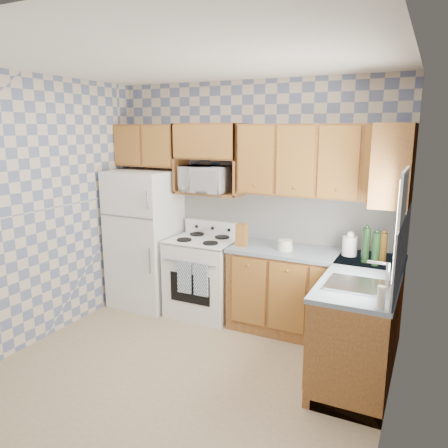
{
  "coord_description": "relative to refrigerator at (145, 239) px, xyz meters",
  "views": [
    {
      "loc": [
        1.88,
        -3.03,
        2.17
      ],
      "look_at": [
        0.05,
        0.75,
        1.25
      ],
      "focal_mm": 35.0,
      "sensor_mm": 36.0,
      "label": 1
    }
  ],
  "objects": [
    {
      "name": "floor",
      "position": [
        1.27,
        -1.25,
        -0.84
      ],
      "size": [
        3.4,
        3.4,
        0.0
      ],
      "primitive_type": "plane",
      "color": "#8A735A",
      "rests_on": "ground"
    },
    {
      "name": "back_wall",
      "position": [
        1.27,
        0.35,
        0.51
      ],
      "size": [
        3.4,
        0.02,
        2.7
      ],
      "primitive_type": "cube",
      "color": "slate",
      "rests_on": "ground"
    },
    {
      "name": "right_wall",
      "position": [
        2.97,
        -1.25,
        0.51
      ],
      "size": [
        0.02,
        3.2,
        2.7
      ],
      "primitive_type": "cube",
      "color": "slate",
      "rests_on": "ground"
    },
    {
      "name": "backsplash_back",
      "position": [
        1.68,
        0.34,
        0.36
      ],
      "size": [
        2.6,
        0.02,
        0.56
      ],
      "primitive_type": "cube",
      "color": "white",
      "rests_on": "back_wall"
    },
    {
      "name": "backsplash_right",
      "position": [
        2.96,
        -0.45,
        0.36
      ],
      "size": [
        0.02,
        1.6,
        0.56
      ],
      "primitive_type": "cube",
      "color": "white",
      "rests_on": "right_wall"
    },
    {
      "name": "refrigerator",
      "position": [
        0.0,
        0.0,
        0.0
      ],
      "size": [
        0.75,
        0.7,
        1.68
      ],
      "primitive_type": "cube",
      "color": "white",
      "rests_on": "floor"
    },
    {
      "name": "stove_body",
      "position": [
        0.8,
        0.03,
        -0.39
      ],
      "size": [
        0.76,
        0.65,
        0.9
      ],
      "primitive_type": "cube",
      "color": "white",
      "rests_on": "floor"
    },
    {
      "name": "cooktop",
      "position": [
        0.8,
        0.03,
        0.07
      ],
      "size": [
        0.76,
        0.65,
        0.02
      ],
      "primitive_type": "cube",
      "color": "silver",
      "rests_on": "stove_body"
    },
    {
      "name": "backguard",
      "position": [
        0.8,
        0.3,
        0.16
      ],
      "size": [
        0.76,
        0.08,
        0.17
      ],
      "primitive_type": "cube",
      "color": "white",
      "rests_on": "cooktop"
    },
    {
      "name": "dish_towel_left",
      "position": [
        0.75,
        -0.32,
        -0.29
      ],
      "size": [
        0.17,
        0.02,
        0.36
      ],
      "primitive_type": "cube",
      "color": "navy",
      "rests_on": "stove_body"
    },
    {
      "name": "dish_towel_right",
      "position": [
        0.96,
        -0.32,
        -0.29
      ],
      "size": [
        0.17,
        0.02,
        0.36
      ],
      "primitive_type": "cube",
      "color": "navy",
      "rests_on": "stove_body"
    },
    {
      "name": "base_cabinets_back",
      "position": [
        2.1,
        0.05,
        -0.4
      ],
      "size": [
        1.75,
        0.6,
        0.88
      ],
      "primitive_type": "cube",
      "color": "brown",
      "rests_on": "floor"
    },
    {
      "name": "base_cabinets_right",
      "position": [
        2.67,
        -0.45,
        -0.4
      ],
      "size": [
        0.6,
        1.6,
        0.88
      ],
      "primitive_type": "cube",
      "color": "brown",
      "rests_on": "floor"
    },
    {
      "name": "countertop_back",
      "position": [
        2.1,
        0.05,
        0.06
      ],
      "size": [
        1.77,
        0.63,
        0.04
      ],
      "primitive_type": "cube",
      "color": "slate",
      "rests_on": "base_cabinets_back"
    },
    {
      "name": "countertop_right",
      "position": [
        2.67,
        -0.45,
        0.06
      ],
      "size": [
        0.63,
        1.6,
        0.04
      ],
      "primitive_type": "cube",
      "color": "slate",
      "rests_on": "base_cabinets_right"
    },
    {
      "name": "upper_cabinets_back",
      "position": [
        2.1,
        0.19,
        1.01
      ],
      "size": [
        1.75,
        0.33,
        0.74
      ],
      "primitive_type": "cube",
      "color": "brown",
      "rests_on": "back_wall"
    },
    {
      "name": "upper_cabinets_fridge",
      "position": [
        -0.02,
        0.19,
        1.13
      ],
      "size": [
        0.82,
        0.33,
        0.5
      ],
      "primitive_type": "cube",
      "color": "brown",
      "rests_on": "back_wall"
    },
    {
      "name": "upper_cabinets_right",
      "position": [
        2.81,
        0.0,
        1.01
      ],
      "size": [
        0.33,
        0.7,
        0.74
      ],
      "primitive_type": "cube",
      "color": "brown",
      "rests_on": "right_wall"
    },
    {
      "name": "microwave_shelf",
      "position": [
        0.8,
        0.19,
        0.6
      ],
      "size": [
        0.8,
        0.33,
        0.03
      ],
      "primitive_type": "cube",
      "color": "brown",
      "rests_on": "back_wall"
    },
    {
      "name": "microwave",
      "position": [
        0.78,
        0.14,
        0.76
      ],
      "size": [
        0.55,
        0.37,
        0.3
      ],
      "primitive_type": "imported",
      "rotation": [
        0.0,
        0.0,
        -0.01
      ],
      "color": "white",
      "rests_on": "microwave_shelf"
    },
    {
      "name": "sink",
      "position": [
        2.67,
        -0.8,
        0.09
      ],
      "size": [
        0.48,
        0.4,
        0.03
      ],
      "primitive_type": "cube",
      "color": "#B7B7BC",
      "rests_on": "countertop_right"
    },
    {
      "name": "window",
      "position": [
        2.96,
        -0.8,
        0.61
      ],
      "size": [
        0.02,
        0.66,
        0.86
      ],
      "primitive_type": "cube",
      "color": "silver",
      "rests_on": "right_wall"
    },
    {
      "name": "bottle_0",
      "position": [
        2.63,
        -0.09,
        0.25
      ],
      "size": [
        0.07,
        0.07,
        0.34
      ],
      "primitive_type": "cylinder",
      "color": "black",
      "rests_on": "countertop_back"
    },
    {
      "name": "bottle_1",
      "position": [
        2.73,
        -0.15,
        0.24
      ],
      "size": [
        0.07,
        0.07,
        0.31
      ],
      "primitive_type": "cylinder",
      "color": "black",
      "rests_on": "countertop_back"
    },
    {
      "name": "bottle_2",
      "position": [
        2.78,
        -0.05,
        0.23
      ],
      "size": [
        0.07,
        0.07,
        0.29
      ],
      "primitive_type": "cylinder",
      "color": "brown",
      "rests_on": "countertop_back"
    },
    {
      "name": "knife_block",
      "position": [
        1.32,
        -0.06,
        0.2
      ],
      "size": [
        0.12,
        0.12,
        0.24
      ],
      "primitive_type": "cube",
      "rotation": [
        0.0,
        0.0,
        0.09
      ],
      "color": "brown",
      "rests_on": "countertop_back"
    },
    {
      "name": "electric_kettle",
      "position": [
        2.45,
        0.08,
        0.18
      ],
      "size": [
        0.15,
        0.15,
        0.19
      ],
      "primitive_type": "cylinder",
      "color": "white",
      "rests_on": "countertop_back"
    },
    {
      "name": "food_containers",
      "position": [
        1.81,
        -0.02,
        0.13
      ],
      "size": [
        0.16,
        0.16,
        0.11
      ],
      "primitive_type": null,
      "color": "beige",
      "rests_on": "countertop_back"
    },
    {
      "name": "soap_bottle",
      "position": [
        2.89,
        -1.2,
        0.17
      ],
      "size": [
        0.06,
        0.06,
        0.17
      ],
      "primitive_type": "cylinder",
      "color": "beige",
      "rests_on": "countertop_right"
    }
  ]
}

